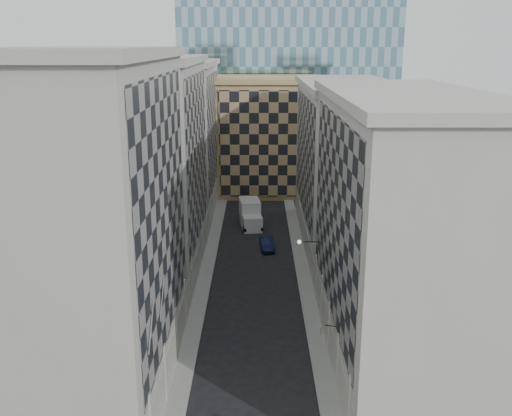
{
  "coord_description": "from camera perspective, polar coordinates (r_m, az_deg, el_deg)",
  "views": [
    {
      "loc": [
        0.29,
        -25.96,
        23.89
      ],
      "look_at": [
        0.2,
        14.39,
        12.25
      ],
      "focal_mm": 40.0,
      "sensor_mm": 36.0,
      "label": 1
    }
  ],
  "objects": [
    {
      "name": "bldg_right_a",
      "position": [
        44.42,
        13.93,
        -2.18
      ],
      "size": [
        10.8,
        26.8,
        20.7
      ],
      "color": "#AEABA0",
      "rests_on": "ground"
    },
    {
      "name": "flagpoles_left",
      "position": [
        36.22,
        -9.88,
        -10.18
      ],
      "size": [
        0.1,
        6.33,
        2.33
      ],
      "color": "gray",
      "rests_on": "ground"
    },
    {
      "name": "sidewalk_west",
      "position": [
        61.07,
        -5.12,
        -6.93
      ],
      "size": [
        1.5,
        100.0,
        0.15
      ],
      "primitive_type": "cube",
      "color": "gray",
      "rests_on": "ground"
    },
    {
      "name": "dark_car",
      "position": [
        68.89,
        1.1,
        -3.56
      ],
      "size": [
        1.88,
        4.49,
        1.44
      ],
      "primitive_type": "imported",
      "rotation": [
        0.0,
        0.0,
        0.08
      ],
      "color": "black",
      "rests_on": "ground"
    },
    {
      "name": "bldg_left_c",
      "position": [
        82.76,
        -7.68,
        6.87
      ],
      "size": [
        10.8,
        22.8,
        21.7
      ],
      "color": "#A29D91",
      "rests_on": "ground"
    },
    {
      "name": "bldg_left_b",
      "position": [
        61.31,
        -10.39,
        4.0
      ],
      "size": [
        10.8,
        22.8,
        22.7
      ],
      "color": "#9A988F",
      "rests_on": "ground"
    },
    {
      "name": "shop_sign",
      "position": [
        42.72,
        6.55,
        -12.02
      ],
      "size": [
        1.19,
        0.65,
        0.74
      ],
      "rotation": [
        0.0,
        0.0,
        -0.29
      ],
      "color": "black",
      "rests_on": "ground"
    },
    {
      "name": "sidewalk_east",
      "position": [
        61.02,
        4.82,
        -6.94
      ],
      "size": [
        1.5,
        100.0,
        0.15
      ],
      "primitive_type": "cube",
      "color": "gray",
      "rests_on": "ground"
    },
    {
      "name": "church_tower",
      "position": [
        108.0,
        -0.02,
        17.72
      ],
      "size": [
        7.2,
        7.2,
        51.5
      ],
      "color": "#2D2823",
      "rests_on": "ground"
    },
    {
      "name": "tan_block",
      "position": [
        94.97,
        1.18,
        7.34
      ],
      "size": [
        16.8,
        14.8,
        18.8
      ],
      "color": "tan",
      "rests_on": "ground"
    },
    {
      "name": "box_truck",
      "position": [
        77.4,
        -0.56,
        -0.71
      ],
      "size": [
        3.39,
        6.61,
        3.47
      ],
      "rotation": [
        0.0,
        0.0,
        0.13
      ],
      "color": "silver",
      "rests_on": "ground"
    },
    {
      "name": "bldg_left_a",
      "position": [
        40.45,
        -15.91,
        -1.9
      ],
      "size": [
        10.8,
        22.8,
        23.7
      ],
      "color": "#A29D91",
      "rests_on": "ground"
    },
    {
      "name": "bracket_lamp",
      "position": [
        53.15,
        4.55,
        -3.4
      ],
      "size": [
        1.98,
        0.36,
        0.36
      ],
      "color": "black",
      "rests_on": "ground"
    },
    {
      "name": "bldg_right_b",
      "position": [
        70.2,
        8.85,
        4.36
      ],
      "size": [
        10.8,
        28.8,
        19.7
      ],
      "color": "#AEABA0",
      "rests_on": "ground"
    }
  ]
}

